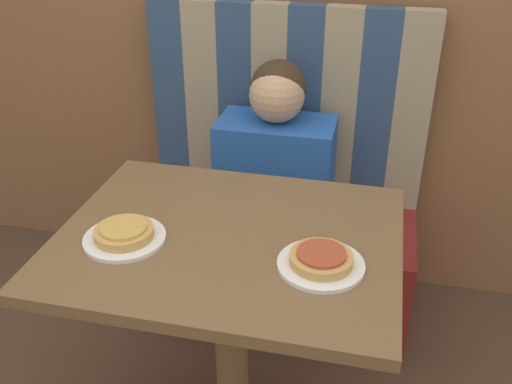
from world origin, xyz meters
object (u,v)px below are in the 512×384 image
plate_left (125,238)px  pizza_left (124,232)px  person (276,150)px  plate_right (321,265)px  pizza_right (321,258)px

plate_left → pizza_left: pizza_left is taller
person → plate_right: bearing=-70.8°
person → pizza_right: 0.80m
plate_right → pizza_left: (-0.52, 0.00, 0.02)m
pizza_left → plate_right: bearing=-0.0°
pizza_left → pizza_right: (0.52, 0.00, 0.00)m
plate_left → pizza_left: bearing=90.0°
pizza_right → plate_left: bearing=-180.0°
plate_left → plate_right: size_ratio=1.00×
pizza_right → person: bearing=109.2°
plate_left → plate_right: bearing=0.0°
plate_right → pizza_left: bearing=180.0°
plate_left → plate_right: same height
person → plate_right: size_ratio=2.86×
plate_right → plate_left: bearing=180.0°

